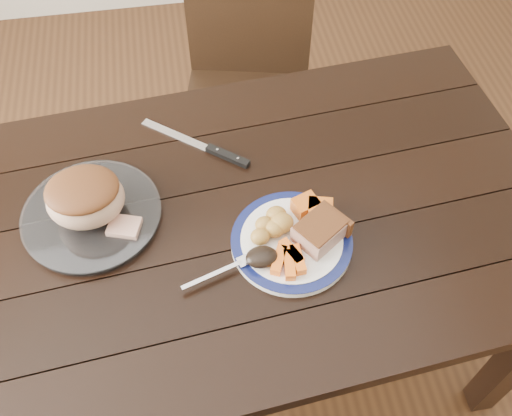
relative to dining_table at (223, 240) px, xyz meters
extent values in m
plane|color=#472B16|center=(0.00, 0.00, -0.66)|extent=(4.00, 4.00, 0.00)
cube|color=black|center=(0.00, 0.00, 0.07)|extent=(1.67, 1.04, 0.04)
cube|color=black|center=(0.68, 0.43, -0.30)|extent=(0.07, 0.07, 0.71)
cube|color=black|center=(0.16, 0.65, -0.21)|extent=(0.50, 0.50, 0.04)
cube|color=black|center=(0.20, 0.85, 0.04)|extent=(0.42, 0.13, 0.46)
cube|color=black|center=(0.37, 0.79, -0.44)|extent=(0.04, 0.04, 0.43)
cube|color=black|center=(0.29, 0.43, -0.44)|extent=(0.04, 0.04, 0.43)
cube|color=black|center=(0.02, 0.87, -0.44)|extent=(0.04, 0.04, 0.43)
cube|color=black|center=(-0.06, 0.51, -0.44)|extent=(0.04, 0.04, 0.43)
cylinder|color=white|center=(0.15, -0.10, 0.10)|extent=(0.27, 0.27, 0.02)
torus|color=#0E1548|center=(0.15, -0.10, 0.11)|extent=(0.27, 0.27, 0.02)
cylinder|color=white|center=(-0.29, 0.05, 0.10)|extent=(0.31, 0.31, 0.02)
cube|color=tan|center=(0.21, -0.10, 0.14)|extent=(0.13, 0.13, 0.05)
ellipsoid|color=gold|center=(0.13, -0.07, 0.14)|extent=(0.05, 0.05, 0.05)
ellipsoid|color=gold|center=(0.09, -0.06, 0.13)|extent=(0.04, 0.04, 0.04)
ellipsoid|color=gold|center=(0.12, -0.04, 0.13)|extent=(0.05, 0.04, 0.04)
ellipsoid|color=gold|center=(0.08, -0.09, 0.13)|extent=(0.04, 0.04, 0.04)
ellipsoid|color=gold|center=(0.11, -0.08, 0.13)|extent=(0.05, 0.04, 0.04)
cube|color=orange|center=(0.15, -0.16, 0.12)|extent=(0.03, 0.07, 0.02)
cube|color=orange|center=(0.13, -0.17, 0.12)|extent=(0.03, 0.07, 0.02)
cube|color=orange|center=(0.11, -0.15, 0.12)|extent=(0.05, 0.07, 0.02)
cube|color=orange|center=(0.14, -0.14, 0.12)|extent=(0.05, 0.07, 0.02)
cube|color=orange|center=(0.22, -0.04, 0.13)|extent=(0.06, 0.06, 0.04)
cube|color=orange|center=(0.19, -0.02, 0.13)|extent=(0.07, 0.06, 0.04)
ellipsoid|color=black|center=(0.07, -0.14, 0.13)|extent=(0.07, 0.05, 0.03)
cube|color=silver|center=(-0.04, -0.16, 0.11)|extent=(0.14, 0.05, 0.00)
cube|color=silver|center=(0.04, -0.13, 0.11)|extent=(0.05, 0.04, 0.00)
ellipsoid|color=tan|center=(-0.29, 0.05, 0.17)|extent=(0.17, 0.15, 0.11)
cube|color=tan|center=(-0.22, -0.01, 0.12)|extent=(0.08, 0.07, 0.02)
cube|color=silver|center=(-0.08, 0.28, 0.09)|extent=(0.17, 0.14, 0.00)
cube|color=black|center=(0.04, 0.18, 0.10)|extent=(0.11, 0.09, 0.01)
camera|label=1|loc=(-0.04, -0.77, 1.17)|focal=40.00mm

